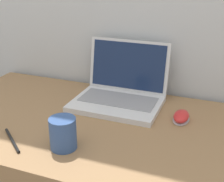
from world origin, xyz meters
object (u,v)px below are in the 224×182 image
object	(u,v)px
drink_cup	(63,133)
pen	(12,140)
laptop	(121,90)
computer_mouse	(181,117)

from	to	relation	value
drink_cup	pen	size ratio (longest dim) A/B	0.77
laptop	pen	world-z (taller)	laptop
drink_cup	pen	bearing A→B (deg)	-170.28
laptop	drink_cup	distance (m)	0.38
pen	laptop	bearing A→B (deg)	62.32
laptop	drink_cup	size ratio (longest dim) A/B	3.43
computer_mouse	drink_cup	bearing A→B (deg)	-134.42
laptop	computer_mouse	bearing A→B (deg)	-15.80
drink_cup	computer_mouse	size ratio (longest dim) A/B	0.99
drink_cup	computer_mouse	world-z (taller)	drink_cup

